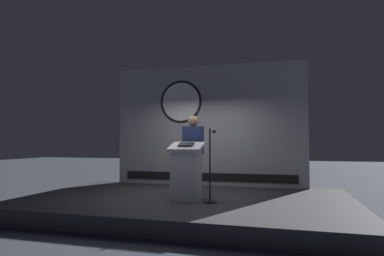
# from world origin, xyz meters

# --- Properties ---
(ground_plane) EXTENTS (40.00, 40.00, 0.00)m
(ground_plane) POSITION_xyz_m (0.00, 0.00, 0.00)
(ground_plane) COLOR #383D47
(stage_platform) EXTENTS (6.40, 4.00, 0.30)m
(stage_platform) POSITION_xyz_m (0.00, 0.00, 0.15)
(stage_platform) COLOR #333338
(stage_platform) RESTS_ON ground
(banner_display) EXTENTS (4.91, 0.12, 3.07)m
(banner_display) POSITION_xyz_m (-0.02, 1.85, 1.83)
(banner_display) COLOR #9E9EA3
(banner_display) RESTS_ON stage_platform
(podium) EXTENTS (0.64, 0.49, 1.10)m
(podium) POSITION_xyz_m (0.09, -0.33, 0.83)
(podium) COLOR silver
(podium) RESTS_ON stage_platform
(speaker_person) EXTENTS (0.40, 0.26, 1.64)m
(speaker_person) POSITION_xyz_m (0.09, 0.15, 1.14)
(speaker_person) COLOR black
(speaker_person) RESTS_ON stage_platform
(microphone_stand) EXTENTS (0.24, 0.55, 1.35)m
(microphone_stand) POSITION_xyz_m (0.58, -0.43, 0.77)
(microphone_stand) COLOR black
(microphone_stand) RESTS_ON stage_platform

